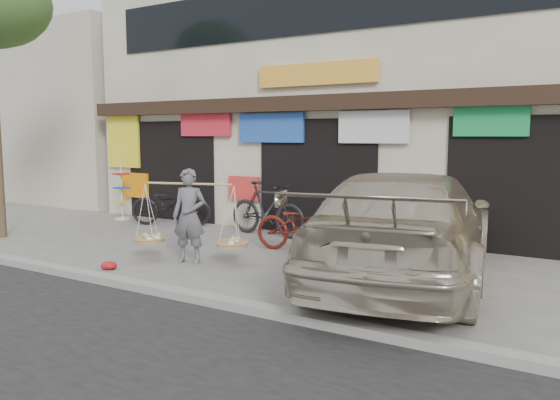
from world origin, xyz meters
The scene contains 11 objects.
ground centered at (0.00, 0.00, 0.00)m, with size 70.00×70.00×0.00m, color gray.
kerb centered at (0.00, -2.00, 0.06)m, with size 70.00×0.25×0.12m, color gray.
shophouse_block centered at (0.00, 6.42, 3.45)m, with size 14.00×6.32×7.00m.
neighbor_west centered at (-13.50, 7.00, 3.00)m, with size 12.00×7.00×6.00m, color #BCB29B.
street_vendor centered at (-0.68, -0.23, 0.80)m, with size 2.13×1.02×1.73m.
bike_0 centered at (-3.82, 2.74, 0.56)m, with size 0.74×2.12×1.11m, color black.
bike_1 centered at (-0.90, 2.77, 0.63)m, with size 0.59×2.09×1.26m, color black.
bike_2 centered at (0.69, 1.61, 0.54)m, with size 0.72×2.07×1.09m, color #5E1710.
suv centered at (3.09, 0.61, 0.88)m, with size 3.43×6.38×1.76m.
display_rack centered at (-5.71, 2.82, 0.63)m, with size 0.46×0.46×1.55m.
red_bag centered at (-1.55, -1.36, 0.07)m, with size 0.31×0.25×0.14m, color red.
Camera 1 is at (5.80, -7.77, 2.32)m, focal length 35.00 mm.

